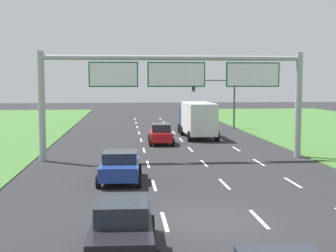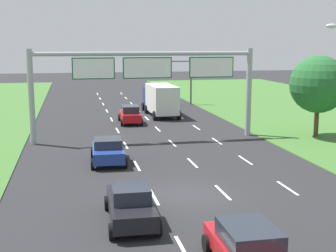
# 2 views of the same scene
# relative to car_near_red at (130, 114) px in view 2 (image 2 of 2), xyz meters

# --- Properties ---
(ground_plane) EXTENTS (200.00, 200.00, 0.00)m
(ground_plane) POSITION_rel_car_near_red_xyz_m (0.23, -21.50, -0.84)
(ground_plane) COLOR #262628
(lane_dashes_inner_left) EXTENTS (0.14, 68.40, 0.01)m
(lane_dashes_inner_left) POSITION_rel_car_near_red_xyz_m (-1.52, -6.50, -0.84)
(lane_dashes_inner_left) COLOR white
(lane_dashes_inner_left) RESTS_ON ground_plane
(lane_dashes_inner_right) EXTENTS (0.14, 68.40, 0.01)m
(lane_dashes_inner_right) POSITION_rel_car_near_red_xyz_m (1.98, -6.50, -0.84)
(lane_dashes_inner_right) COLOR white
(lane_dashes_inner_right) RESTS_ON ground_plane
(lane_dashes_slip) EXTENTS (0.14, 68.40, 0.01)m
(lane_dashes_slip) POSITION_rel_car_near_red_xyz_m (5.48, -6.50, -0.84)
(lane_dashes_slip) COLOR white
(lane_dashes_slip) RESTS_ON ground_plane
(car_near_red) EXTENTS (2.08, 4.28, 1.67)m
(car_near_red) POSITION_rel_car_near_red_xyz_m (0.00, 0.00, 0.00)
(car_near_red) COLOR red
(car_near_red) RESTS_ON ground_plane
(car_lead_silver) EXTENTS (2.20, 4.32, 1.53)m
(car_lead_silver) POSITION_rel_car_near_red_xyz_m (0.22, -29.47, -0.05)
(car_lead_silver) COLOR red
(car_lead_silver) RESTS_ON ground_plane
(car_mid_lane) EXTENTS (2.31, 4.12, 1.54)m
(car_mid_lane) POSITION_rel_car_near_red_xyz_m (-3.18, -14.39, -0.05)
(car_mid_lane) COLOR navy
(car_mid_lane) RESTS_ON ground_plane
(car_far_ahead) EXTENTS (2.12, 4.41, 1.58)m
(car_far_ahead) POSITION_rel_car_near_red_xyz_m (-3.04, -24.49, -0.06)
(car_far_ahead) COLOR black
(car_far_ahead) RESTS_ON ground_plane
(box_truck) EXTENTS (2.79, 8.18, 3.20)m
(box_truck) POSITION_rel_car_near_red_xyz_m (3.68, 4.35, 0.89)
(box_truck) COLOR navy
(box_truck) RESTS_ON ground_plane
(sign_gantry) EXTENTS (17.24, 0.44, 7.00)m
(sign_gantry) POSITION_rel_car_near_red_xyz_m (0.46, -7.76, 4.14)
(sign_gantry) COLOR #9EA0A5
(sign_gantry) RESTS_ON ground_plane
(traffic_light_mast) EXTENTS (4.76, 0.49, 5.60)m
(traffic_light_mast) POSITION_rel_car_near_red_xyz_m (7.07, 12.14, 3.03)
(traffic_light_mast) COLOR #47494F
(traffic_light_mast) RESTS_ON ground_plane
(roadside_tree_mid) EXTENTS (4.50, 4.50, 6.46)m
(roadside_tree_mid) POSITION_rel_car_near_red_xyz_m (13.69, -9.55, 3.36)
(roadside_tree_mid) COLOR #513823
(roadside_tree_mid) RESTS_ON ground_plane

